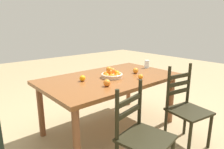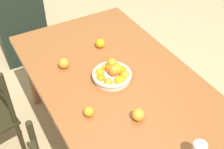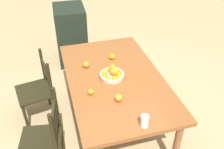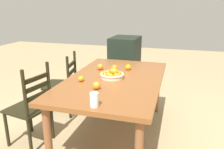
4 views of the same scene
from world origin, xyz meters
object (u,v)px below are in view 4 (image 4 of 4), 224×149
orange_loose_3 (100,67)px  orange_loose_2 (128,67)px  chair_by_cabinet (63,85)px  orange_loose_0 (96,86)px  chair_near_window (31,108)px  fruit_bowl (112,74)px  dining_table (115,84)px  drinking_glass (94,100)px  orange_loose_1 (81,79)px  cabinet (125,63)px

orange_loose_3 → orange_loose_2: bearing=-74.9°
chair_by_cabinet → orange_loose_0: bearing=35.7°
chair_near_window → fruit_bowl: (0.44, -0.82, 0.33)m
dining_table → chair_near_window: size_ratio=1.86×
chair_by_cabinet → drinking_glass: size_ratio=7.32×
dining_table → orange_loose_1: orange_loose_1 is taller
orange_loose_1 → orange_loose_2: size_ratio=0.86×
chair_near_window → orange_loose_0: 0.83m
cabinet → orange_loose_2: cabinet is taller
cabinet → orange_loose_0: (-2.10, -0.20, 0.29)m
cabinet → orange_loose_3: bearing=-177.2°
fruit_bowl → orange_loose_1: bearing=126.9°
dining_table → orange_loose_1: (-0.22, 0.32, 0.11)m
cabinet → orange_loose_1: (-1.93, 0.05, 0.28)m
cabinet → orange_loose_2: bearing=-162.4°
orange_loose_0 → orange_loose_1: (0.17, 0.25, -0.01)m
dining_table → chair_near_window: 0.97m
cabinet → orange_loose_3: (-1.42, -0.00, 0.29)m
chair_by_cabinet → fruit_bowl: 1.01m
chair_by_cabinet → orange_loose_2: 1.02m
orange_loose_2 → orange_loose_1: bearing=146.4°
chair_near_window → orange_loose_1: 0.65m
orange_loose_0 → cabinet: bearing=5.4°
orange_loose_3 → drinking_glass: bearing=-163.4°
fruit_bowl → orange_loose_0: 0.40m
orange_loose_0 → orange_loose_3: orange_loose_3 is taller
orange_loose_0 → orange_loose_2: (0.78, -0.15, -0.00)m
dining_table → orange_loose_2: orange_loose_2 is taller
chair_near_window → drinking_glass: size_ratio=7.75×
chair_near_window → fruit_bowl: bearing=128.4°
dining_table → chair_by_cabinet: size_ratio=1.97×
cabinet → orange_loose_1: cabinet is taller
cabinet → orange_loose_2: size_ratio=13.38×
fruit_bowl → orange_loose_0: (-0.40, 0.05, -0.00)m
chair_near_window → cabinet: size_ratio=0.98×
fruit_bowl → orange_loose_0: size_ratio=3.60×
orange_loose_0 → orange_loose_3: (0.68, 0.20, 0.00)m
orange_loose_2 → orange_loose_3: size_ratio=0.92×
orange_loose_3 → drinking_glass: size_ratio=0.64×
cabinet → orange_loose_0: size_ratio=12.58×
orange_loose_0 → orange_loose_2: 0.79m
chair_near_window → orange_loose_2: 1.27m
chair_near_window → cabinet: (2.15, -0.57, 0.04)m
chair_by_cabinet → orange_loose_0: (-0.78, -0.81, 0.35)m
chair_by_cabinet → orange_loose_2: (-0.01, -0.96, 0.34)m
dining_table → orange_loose_1: size_ratio=28.16×
chair_by_cabinet → cabinet: 1.46m
cabinet → orange_loose_0: 2.13m
fruit_bowl → orange_loose_2: (0.38, -0.10, -0.01)m
cabinet → chair_near_window: bearing=168.0°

